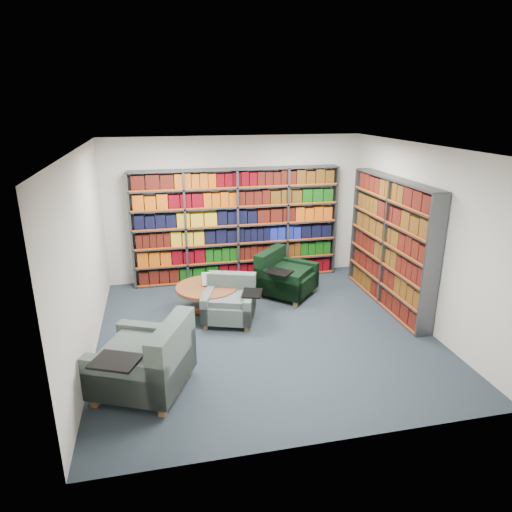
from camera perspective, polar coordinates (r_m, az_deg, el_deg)
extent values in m
cube|color=black|center=(7.19, 1.04, -9.51)|extent=(5.00, 5.00, 0.01)
cube|color=white|center=(6.36, 1.19, 13.41)|extent=(5.00, 5.00, 0.01)
cube|color=beige|center=(9.01, -2.61, 5.91)|extent=(5.00, 0.01, 2.80)
cube|color=beige|center=(4.41, 8.75, -8.35)|extent=(5.00, 0.01, 2.80)
cube|color=beige|center=(6.55, -20.73, -0.25)|extent=(0.01, 5.00, 2.80)
cube|color=beige|center=(7.60, 19.83, 2.38)|extent=(0.01, 5.00, 2.80)
cube|color=#47494F|center=(8.92, -2.40, 3.81)|extent=(4.00, 0.28, 2.20)
cube|color=silver|center=(9.05, -2.54, 4.01)|extent=(4.00, 0.02, 2.20)
cube|color=#D84C0A|center=(8.80, -2.25, 3.59)|extent=(4.00, 0.01, 2.20)
cube|color=#3C0E08|center=(9.20, -2.32, -1.75)|extent=(3.88, 0.21, 0.29)
cube|color=#A8460A|center=(9.08, -2.35, 0.42)|extent=(3.88, 0.21, 0.29)
cube|color=#3C0E08|center=(8.97, -2.38, 2.64)|extent=(3.88, 0.21, 0.29)
cube|color=black|center=(8.88, -2.41, 4.92)|extent=(3.88, 0.21, 0.29)
cube|color=#A8460A|center=(8.80, -2.44, 7.24)|extent=(3.88, 0.21, 0.29)
cube|color=#3C0E08|center=(8.73, -2.48, 9.59)|extent=(3.88, 0.21, 0.29)
cube|color=#47494F|center=(8.09, 16.41, 1.47)|extent=(0.28, 2.50, 2.20)
cube|color=silver|center=(8.16, 17.22, 1.52)|extent=(0.02, 2.50, 2.20)
cube|color=#D84C0A|center=(8.03, 15.60, 1.42)|extent=(0.02, 2.50, 2.20)
cube|color=#48290A|center=(8.40, 15.84, -4.54)|extent=(0.21, 2.38, 0.29)
cube|color=#3C0E08|center=(8.27, 16.06, -2.21)|extent=(0.21, 2.38, 0.29)
cube|color=#3C0E08|center=(8.15, 16.29, 0.21)|extent=(0.21, 2.38, 0.29)
cube|color=#48290A|center=(8.04, 16.53, 2.68)|extent=(0.21, 2.38, 0.29)
cube|color=#48290A|center=(7.96, 16.77, 5.22)|extent=(0.21, 2.38, 0.29)
cube|color=#3C0E08|center=(7.88, 17.02, 7.81)|extent=(0.21, 2.38, 0.29)
cube|color=#05193F|center=(7.44, -3.36, -6.50)|extent=(1.00, 1.00, 0.28)
cube|color=#05193F|center=(7.64, -3.01, -4.33)|extent=(0.81, 0.42, 0.63)
cube|color=#05193F|center=(7.47, -5.91, -5.87)|extent=(0.37, 0.79, 0.42)
cube|color=#05193F|center=(7.36, -0.79, -6.14)|extent=(0.37, 0.79, 0.42)
cube|color=black|center=(7.23, -0.50, -4.65)|extent=(0.41, 0.46, 0.02)
cube|color=brown|center=(7.29, -6.30, -8.75)|extent=(0.08, 0.08, 0.09)
cube|color=brown|center=(7.19, -1.17, -9.06)|extent=(0.08, 0.08, 0.09)
cube|color=brown|center=(7.86, -5.30, -6.59)|extent=(0.08, 0.08, 0.09)
cube|color=brown|center=(7.77, -0.56, -6.84)|extent=(0.08, 0.08, 0.09)
cube|color=black|center=(8.41, 3.85, -3.21)|extent=(1.27, 1.27, 0.32)
cube|color=black|center=(8.49, 1.79, -1.53)|extent=(0.76, 0.79, 0.72)
cube|color=black|center=(8.07, 2.65, -3.56)|extent=(0.75, 0.71, 0.48)
cube|color=black|center=(8.70, 4.99, -1.92)|extent=(0.75, 0.71, 0.48)
cube|color=black|center=(7.91, 2.82, -2.01)|extent=(0.55, 0.55, 0.02)
cube|color=brown|center=(8.04, 4.98, -5.93)|extent=(0.10, 0.10, 0.10)
cube|color=brown|center=(8.66, 7.11, -4.16)|extent=(0.10, 0.10, 0.10)
cube|color=brown|center=(8.35, 0.41, -4.88)|extent=(0.10, 0.10, 0.10)
cube|color=brown|center=(8.95, 2.79, -3.25)|extent=(0.10, 0.10, 0.10)
cube|color=#05193F|center=(5.92, -13.97, -13.46)|extent=(1.36, 1.36, 0.37)
cube|color=#05193F|center=(5.65, -10.40, -12.13)|extent=(0.63, 1.03, 0.82)
cube|color=#05193F|center=(6.20, -12.31, -10.71)|extent=(1.00, 0.57, 0.55)
cube|color=#05193F|center=(5.54, -16.02, -14.91)|extent=(1.00, 0.57, 0.55)
cube|color=black|center=(5.37, -17.14, -12.46)|extent=(0.62, 0.56, 0.03)
cube|color=brown|center=(6.53, -15.63, -12.77)|extent=(0.11, 0.11, 0.11)
cube|color=brown|center=(5.93, -19.46, -16.77)|extent=(0.11, 0.11, 0.11)
cube|color=brown|center=(6.22, -8.46, -13.95)|extent=(0.11, 0.11, 0.11)
cube|color=brown|center=(5.58, -11.57, -18.45)|extent=(0.11, 0.11, 0.11)
cylinder|color=brown|center=(7.65, -6.16, -3.96)|extent=(1.03, 1.03, 0.06)
cylinder|color=brown|center=(7.74, -6.10, -5.53)|extent=(0.14, 0.14, 0.41)
cube|color=brown|center=(7.82, -6.05, -6.76)|extent=(0.75, 0.09, 0.07)
cube|color=brown|center=(7.82, -6.05, -6.76)|extent=(0.09, 0.75, 0.07)
cube|color=black|center=(7.63, -6.17, -3.72)|extent=(0.11, 0.06, 0.01)
cube|color=white|center=(7.59, -6.20, -2.88)|extent=(0.16, 0.01, 0.23)
cube|color=#145926|center=(7.60, -6.21, -2.85)|extent=(0.18, 0.00, 0.25)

